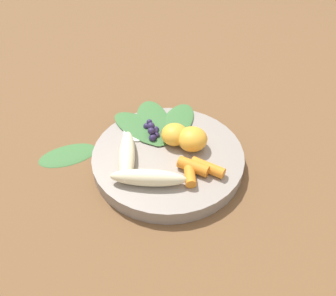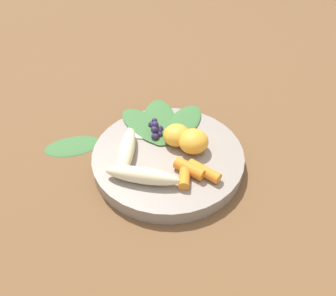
{
  "view_description": "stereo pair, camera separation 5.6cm",
  "coord_description": "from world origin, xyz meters",
  "px_view_note": "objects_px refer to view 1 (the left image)",
  "views": [
    {
      "loc": [
        -0.38,
        -0.16,
        0.41
      ],
      "look_at": [
        0.0,
        0.0,
        0.04
      ],
      "focal_mm": 35.63,
      "sensor_mm": 36.0,
      "label": 1
    },
    {
      "loc": [
        -0.35,
        -0.21,
        0.41
      ],
      "look_at": [
        0.0,
        0.0,
        0.04
      ],
      "focal_mm": 35.63,
      "sensor_mm": 36.0,
      "label": 2
    }
  ],
  "objects_px": {
    "banana_peeled_left": "(148,178)",
    "kale_leaf_stray": "(68,154)",
    "bowl": "(168,158)",
    "orange_segment_near": "(173,134)",
    "banana_peeled_right": "(127,155)"
  },
  "relations": [
    {
      "from": "banana_peeled_left",
      "to": "kale_leaf_stray",
      "type": "distance_m",
      "value": 0.18
    },
    {
      "from": "bowl",
      "to": "orange_segment_near",
      "type": "bearing_deg",
      "value": 6.43
    },
    {
      "from": "orange_segment_near",
      "to": "kale_leaf_stray",
      "type": "distance_m",
      "value": 0.19
    },
    {
      "from": "banana_peeled_right",
      "to": "kale_leaf_stray",
      "type": "height_order",
      "value": "banana_peeled_right"
    },
    {
      "from": "bowl",
      "to": "kale_leaf_stray",
      "type": "xyz_separation_m",
      "value": [
        -0.05,
        0.17,
        -0.01
      ]
    },
    {
      "from": "bowl",
      "to": "banana_peeled_right",
      "type": "distance_m",
      "value": 0.07
    },
    {
      "from": "bowl",
      "to": "kale_leaf_stray",
      "type": "bearing_deg",
      "value": 107.27
    },
    {
      "from": "bowl",
      "to": "banana_peeled_right",
      "type": "xyz_separation_m",
      "value": [
        -0.05,
        0.05,
        0.03
      ]
    },
    {
      "from": "banana_peeled_right",
      "to": "orange_segment_near",
      "type": "height_order",
      "value": "orange_segment_near"
    },
    {
      "from": "banana_peeled_left",
      "to": "kale_leaf_stray",
      "type": "bearing_deg",
      "value": 152.65
    },
    {
      "from": "banana_peeled_left",
      "to": "orange_segment_near",
      "type": "xyz_separation_m",
      "value": [
        0.11,
        0.0,
        0.0
      ]
    },
    {
      "from": "orange_segment_near",
      "to": "banana_peeled_left",
      "type": "bearing_deg",
      "value": -178.79
    },
    {
      "from": "bowl",
      "to": "banana_peeled_right",
      "type": "height_order",
      "value": "banana_peeled_right"
    },
    {
      "from": "kale_leaf_stray",
      "to": "banana_peeled_left",
      "type": "bearing_deg",
      "value": 127.31
    },
    {
      "from": "banana_peeled_right",
      "to": "kale_leaf_stray",
      "type": "xyz_separation_m",
      "value": [
        -0.01,
        0.12,
        -0.04
      ]
    }
  ]
}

